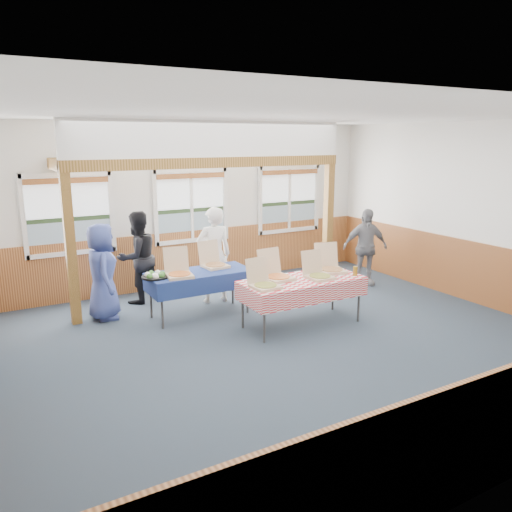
{
  "coord_description": "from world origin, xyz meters",
  "views": [
    {
      "loc": [
        -3.71,
        -5.71,
        2.89
      ],
      "look_at": [
        0.08,
        1.0,
        1.08
      ],
      "focal_mm": 35.0,
      "sensor_mm": 36.0,
      "label": 1
    }
  ],
  "objects_px": {
    "table_right": "(302,282)",
    "man_blue": "(102,272)",
    "table_left": "(199,275)",
    "woman_white": "(214,255)",
    "person_grey": "(365,247)",
    "woman_black": "(138,257)"
  },
  "relations": [
    {
      "from": "table_right",
      "to": "man_blue",
      "type": "distance_m",
      "value": 3.23
    },
    {
      "from": "table_left",
      "to": "woman_white",
      "type": "relative_size",
      "value": 1.05
    },
    {
      "from": "man_blue",
      "to": "table_left",
      "type": "bearing_deg",
      "value": -106.88
    },
    {
      "from": "table_left",
      "to": "person_grey",
      "type": "height_order",
      "value": "person_grey"
    },
    {
      "from": "woman_white",
      "to": "woman_black",
      "type": "xyz_separation_m",
      "value": [
        -1.19,
        0.66,
        -0.04
      ]
    },
    {
      "from": "table_right",
      "to": "woman_white",
      "type": "xyz_separation_m",
      "value": [
        -0.7,
        1.75,
        0.17
      ]
    },
    {
      "from": "table_right",
      "to": "person_grey",
      "type": "xyz_separation_m",
      "value": [
        2.39,
        1.26,
        0.07
      ]
    },
    {
      "from": "table_right",
      "to": "person_grey",
      "type": "bearing_deg",
      "value": 23.99
    },
    {
      "from": "table_right",
      "to": "table_left",
      "type": "bearing_deg",
      "value": 131.76
    },
    {
      "from": "table_left",
      "to": "woman_white",
      "type": "xyz_separation_m",
      "value": [
        0.52,
        0.54,
        0.17
      ]
    },
    {
      "from": "man_blue",
      "to": "person_grey",
      "type": "relative_size",
      "value": 1.02
    },
    {
      "from": "table_left",
      "to": "man_blue",
      "type": "distance_m",
      "value": 1.57
    },
    {
      "from": "table_right",
      "to": "woman_black",
      "type": "height_order",
      "value": "woman_black"
    },
    {
      "from": "table_right",
      "to": "woman_black",
      "type": "distance_m",
      "value": 3.07
    },
    {
      "from": "man_blue",
      "to": "table_right",
      "type": "bearing_deg",
      "value": -117.4
    },
    {
      "from": "table_right",
      "to": "man_blue",
      "type": "bearing_deg",
      "value": 141.32
    },
    {
      "from": "table_left",
      "to": "man_blue",
      "type": "height_order",
      "value": "man_blue"
    },
    {
      "from": "table_left",
      "to": "man_blue",
      "type": "xyz_separation_m",
      "value": [
        -1.42,
        0.65,
        0.1
      ]
    },
    {
      "from": "woman_white",
      "to": "man_blue",
      "type": "distance_m",
      "value": 1.95
    },
    {
      "from": "woman_white",
      "to": "person_grey",
      "type": "height_order",
      "value": "woman_white"
    },
    {
      "from": "woman_black",
      "to": "man_blue",
      "type": "xyz_separation_m",
      "value": [
        -0.75,
        -0.56,
        -0.03
      ]
    },
    {
      "from": "woman_black",
      "to": "person_grey",
      "type": "distance_m",
      "value": 4.44
    }
  ]
}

